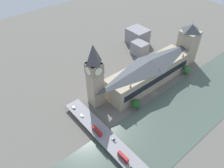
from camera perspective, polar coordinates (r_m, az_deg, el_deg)
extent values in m
plane|color=#605E56|center=(242.19, 10.89, -2.31)|extent=(600.00, 600.00, 0.00)
cube|color=#47564C|center=(228.71, 17.79, -7.00)|extent=(61.44, 360.00, 0.30)
cube|color=tan|center=(247.16, 9.59, 2.54)|extent=(27.27, 108.69, 23.94)
cube|color=black|center=(239.98, 12.03, 1.20)|extent=(0.40, 100.00, 7.18)
pyramid|color=#3D4247|center=(238.21, 9.99, 5.44)|extent=(26.72, 106.52, 6.65)
cone|color=gray|center=(261.93, 18.13, 7.22)|extent=(2.20, 2.20, 5.00)
cone|color=gray|center=(232.54, 12.26, 3.87)|extent=(2.20, 2.20, 5.00)
cone|color=gray|center=(207.25, 4.88, -0.43)|extent=(2.20, 2.20, 5.00)
cube|color=tan|center=(211.41, -4.42, -0.05)|extent=(12.48, 12.48, 49.45)
cube|color=gray|center=(199.57, -4.69, 4.13)|extent=(13.22, 13.22, 11.23)
cylinder|color=black|center=(195.35, -3.57, 3.28)|extent=(0.50, 8.96, 8.96)
cylinder|color=silver|center=(195.27, -3.55, 3.27)|extent=(0.62, 8.30, 8.30)
cylinder|color=black|center=(203.90, -5.77, 4.94)|extent=(0.50, 8.96, 8.96)
cylinder|color=silver|center=(203.99, -5.79, 4.96)|extent=(0.62, 8.30, 8.30)
cylinder|color=black|center=(202.56, -3.23, 4.83)|extent=(8.96, 0.50, 8.96)
cylinder|color=silver|center=(202.63, -3.20, 4.84)|extent=(8.30, 0.62, 8.30)
cylinder|color=black|center=(196.74, -6.19, 3.41)|extent=(8.96, 0.50, 8.96)
cylinder|color=silver|center=(196.68, -6.22, 3.39)|extent=(8.30, 0.62, 8.30)
pyramid|color=#424247|center=(191.03, -4.94, 7.78)|extent=(12.73, 12.73, 19.01)
cube|color=tan|center=(290.34, 19.00, 9.18)|extent=(19.70, 19.70, 42.01)
pyramid|color=#3D4247|center=(278.91, 20.14, 13.62)|extent=(19.70, 19.70, 8.86)
cylinder|color=#333338|center=(276.31, 20.44, 14.79)|extent=(0.30, 0.30, 4.00)
cube|color=slate|center=(186.44, 3.04, -18.50)|extent=(3.00, 12.78, 4.10)
cube|color=slate|center=(212.15, -6.99, -8.74)|extent=(3.00, 12.78, 4.10)
cube|color=gray|center=(184.18, 3.07, -18.07)|extent=(154.88, 15.04, 1.20)
cube|color=red|center=(180.66, 2.89, -18.67)|extent=(10.98, 2.53, 1.89)
cube|color=black|center=(180.34, 2.90, -18.61)|extent=(9.88, 2.59, 0.83)
cube|color=red|center=(178.90, 2.92, -18.34)|extent=(10.76, 2.53, 2.22)
cube|color=black|center=(178.81, 2.92, -18.32)|extent=(9.88, 2.59, 1.07)
cube|color=maroon|center=(177.89, 2.93, -18.14)|extent=(10.65, 2.40, 0.16)
cylinder|color=black|center=(183.50, 2.15, -17.68)|extent=(1.13, 0.28, 1.13)
cylinder|color=black|center=(182.66, 1.58, -18.08)|extent=(1.13, 0.28, 1.13)
cylinder|color=black|center=(180.24, 4.19, -19.52)|extent=(1.13, 0.28, 1.13)
cylinder|color=black|center=(179.39, 3.61, -19.94)|extent=(1.13, 0.28, 1.13)
cube|color=red|center=(194.89, -3.93, -12.31)|extent=(11.64, 2.46, 2.02)
cube|color=black|center=(194.57, -3.94, -12.23)|extent=(10.48, 2.52, 0.89)
cube|color=red|center=(193.16, -3.96, -11.91)|extent=(11.41, 2.46, 2.37)
cube|color=black|center=(193.06, -3.96, -11.89)|extent=(10.48, 2.52, 1.14)
cube|color=maroon|center=(192.16, -3.98, -11.68)|extent=(11.29, 2.33, 0.16)
cylinder|color=black|center=(198.51, -4.53, -11.42)|extent=(1.11, 0.28, 1.11)
cylinder|color=black|center=(197.76, -5.06, -11.74)|extent=(1.11, 0.28, 1.11)
cylinder|color=black|center=(193.61, -2.77, -13.18)|extent=(1.11, 0.28, 1.11)
cylinder|color=black|center=(192.85, -3.30, -13.52)|extent=(1.11, 0.28, 1.11)
cube|color=black|center=(217.50, -10.02, -6.08)|extent=(4.42, 1.82, 0.71)
cube|color=black|center=(216.98, -10.01, -5.99)|extent=(2.30, 1.64, 0.49)
cylinder|color=black|center=(219.04, -10.07, -5.77)|extent=(0.66, 0.22, 0.66)
cylinder|color=black|center=(218.54, -10.43, -5.97)|extent=(0.66, 0.22, 0.66)
cylinder|color=black|center=(216.84, -9.58, -6.29)|extent=(0.66, 0.22, 0.66)
cylinder|color=black|center=(216.34, -9.94, -6.49)|extent=(0.66, 0.22, 0.66)
cube|color=#2D5638|center=(209.05, -7.90, -8.23)|extent=(3.82, 1.79, 0.63)
cube|color=black|center=(208.59, -7.90, -8.15)|extent=(1.99, 1.61, 0.44)
cylinder|color=black|center=(210.30, -7.93, -7.94)|extent=(0.71, 0.22, 0.71)
cylinder|color=black|center=(209.80, -8.30, -8.15)|extent=(0.71, 0.22, 0.71)
cylinder|color=black|center=(208.64, -7.50, -8.40)|extent=(0.71, 0.22, 0.71)
cylinder|color=black|center=(208.13, -7.86, -8.60)|extent=(0.71, 0.22, 0.71)
cube|color=black|center=(176.96, 5.10, -21.09)|extent=(2.49, 1.63, 0.51)
cylinder|color=black|center=(178.66, 4.79, -20.63)|extent=(0.63, 0.22, 0.63)
cylinder|color=black|center=(178.06, 4.38, -20.94)|extent=(0.63, 0.22, 0.63)
cube|color=silver|center=(190.32, 0.51, -14.46)|extent=(4.64, 1.75, 0.67)
cube|color=black|center=(189.77, 0.54, -14.38)|extent=(2.41, 1.57, 0.52)
cylinder|color=black|center=(191.61, 0.33, -14.04)|extent=(0.69, 0.22, 0.69)
cylinder|color=black|center=(191.03, -0.04, -14.28)|extent=(0.69, 0.22, 0.69)
cylinder|color=black|center=(190.02, 1.07, -14.72)|extent=(0.69, 0.22, 0.69)
cylinder|color=black|center=(189.43, 0.70, -14.97)|extent=(0.69, 0.22, 0.69)
cube|color=gray|center=(297.48, 7.19, 9.20)|extent=(20.08, 15.80, 17.52)
cube|color=gray|center=(323.69, 6.68, 12.35)|extent=(28.04, 24.25, 21.07)
cylinder|color=brown|center=(222.22, 6.16, -6.09)|extent=(0.70, 0.70, 2.28)
sphere|color=#1E4C23|center=(218.53, 6.25, -5.16)|extent=(9.43, 9.43, 9.43)
cylinder|color=brown|center=(277.79, 18.69, 2.76)|extent=(0.70, 0.70, 2.53)
sphere|color=#2D6633|center=(274.87, 18.92, 3.61)|extent=(9.07, 9.07, 9.07)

